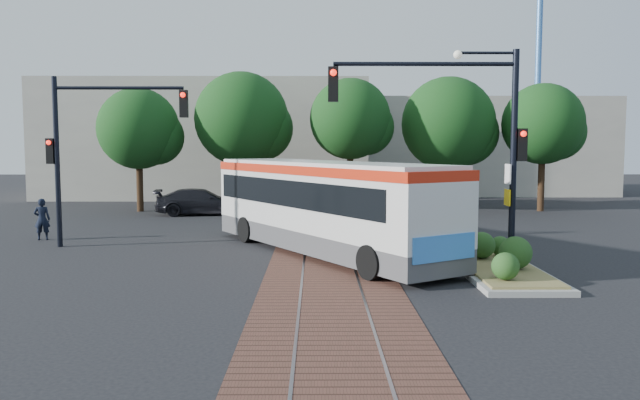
{
  "coord_description": "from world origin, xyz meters",
  "views": [
    {
      "loc": [
        -0.38,
        -18.04,
        3.59
      ],
      "look_at": [
        -0.22,
        4.75,
        1.6
      ],
      "focal_mm": 35.0,
      "sensor_mm": 36.0,
      "label": 1
    }
  ],
  "objects": [
    {
      "name": "parked_car",
      "position": [
        -6.35,
        14.27,
        0.68
      ],
      "size": [
        4.92,
        2.55,
        1.36
      ],
      "primitive_type": "imported",
      "rotation": [
        0.0,
        0.0,
        1.71
      ],
      "color": "black",
      "rests_on": "ground"
    },
    {
      "name": "trackbed",
      "position": [
        0.0,
        4.0,
        0.01
      ],
      "size": [
        3.6,
        40.0,
        0.02
      ],
      "color": "#533026",
      "rests_on": "ground"
    },
    {
      "name": "tree_row",
      "position": [
        1.21,
        16.42,
        4.85
      ],
      "size": [
        26.4,
        5.6,
        7.67
      ],
      "color": "#382314",
      "rests_on": "ground"
    },
    {
      "name": "officer",
      "position": [
        -10.82,
        5.61,
        0.8
      ],
      "size": [
        0.66,
        0.51,
        1.59
      ],
      "primitive_type": "imported",
      "rotation": [
        0.0,
        0.0,
        3.38
      ],
      "color": "black",
      "rests_on": "ground"
    },
    {
      "name": "traffic_island",
      "position": [
        4.82,
        -0.9,
        0.33
      ],
      "size": [
        2.2,
        5.2,
        1.13
      ],
      "color": "gray",
      "rests_on": "ground"
    },
    {
      "name": "crane",
      "position": [
        18.0,
        34.0,
        10.88
      ],
      "size": [
        8.0,
        0.5,
        18.0
      ],
      "color": "#3F72B2",
      "rests_on": "ground"
    },
    {
      "name": "ground",
      "position": [
        0.0,
        0.0,
        0.0
      ],
      "size": [
        120.0,
        120.0,
        0.0
      ],
      "primitive_type": "plane",
      "color": "black",
      "rests_on": "ground"
    },
    {
      "name": "city_bus",
      "position": [
        -0.14,
        2.52,
        1.71
      ],
      "size": [
        8.08,
        11.01,
        3.07
      ],
      "rotation": [
        0.0,
        0.0,
        0.55
      ],
      "color": "#474749",
      "rests_on": "ground"
    },
    {
      "name": "warehouses",
      "position": [
        -0.53,
        28.75,
        3.81
      ],
      "size": [
        40.0,
        13.0,
        8.0
      ],
      "color": "#ADA899",
      "rests_on": "ground"
    },
    {
      "name": "signal_pole_main",
      "position": [
        3.86,
        -0.81,
        4.16
      ],
      "size": [
        5.49,
        0.46,
        6.0
      ],
      "color": "black",
      "rests_on": "ground"
    },
    {
      "name": "signal_pole_left",
      "position": [
        -8.37,
        4.0,
        3.86
      ],
      "size": [
        4.99,
        0.34,
        6.0
      ],
      "color": "black",
      "rests_on": "ground"
    }
  ]
}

